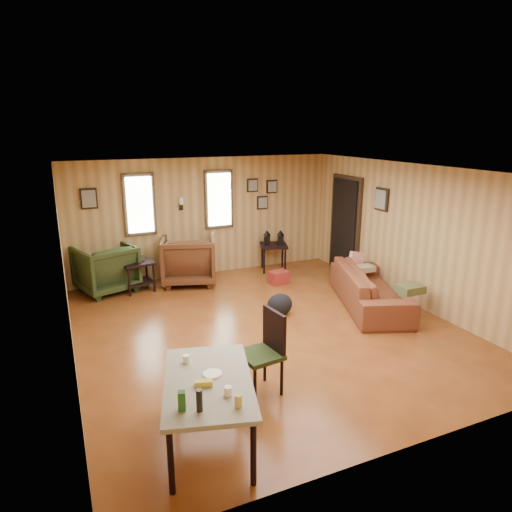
{
  "coord_description": "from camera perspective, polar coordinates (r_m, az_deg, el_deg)",
  "views": [
    {
      "loc": [
        -2.74,
        -5.82,
        2.99
      ],
      "look_at": [
        0.0,
        0.4,
        1.05
      ],
      "focal_mm": 32.0,
      "sensor_mm": 36.0,
      "label": 1
    }
  ],
  "objects": [
    {
      "name": "room",
      "position": [
        6.99,
        1.69,
        1.12
      ],
      "size": [
        5.54,
        6.04,
        2.44
      ],
      "color": "brown",
      "rests_on": "ground"
    },
    {
      "name": "sofa",
      "position": [
        8.03,
        14.08,
        -3.12
      ],
      "size": [
        1.4,
        2.33,
        0.88
      ],
      "primitive_type": "imported",
      "rotation": [
        0.0,
        0.0,
        1.21
      ],
      "color": "brown",
      "rests_on": "ground"
    },
    {
      "name": "recliner_brown",
      "position": [
        9.01,
        -8.38,
        -0.16
      ],
      "size": [
        1.26,
        1.22,
        1.04
      ],
      "primitive_type": "imported",
      "rotation": [
        0.0,
        0.0,
        2.83
      ],
      "color": "#4F2B17",
      "rests_on": "ground"
    },
    {
      "name": "recliner_green",
      "position": [
        8.9,
        -18.28,
        -1.21
      ],
      "size": [
        1.19,
        1.16,
        0.98
      ],
      "primitive_type": "imported",
      "rotation": [
        0.0,
        0.0,
        -2.81
      ],
      "color": "#273417",
      "rests_on": "ground"
    },
    {
      "name": "end_table",
      "position": [
        8.78,
        -14.56,
        -1.81
      ],
      "size": [
        0.62,
        0.58,
        0.7
      ],
      "rotation": [
        0.0,
        0.0,
        0.14
      ],
      "color": "black",
      "rests_on": "ground"
    },
    {
      "name": "side_table",
      "position": [
        9.67,
        2.22,
        1.63
      ],
      "size": [
        0.71,
        0.71,
        0.89
      ],
      "rotation": [
        0.0,
        0.0,
        -0.34
      ],
      "color": "black",
      "rests_on": "ground"
    },
    {
      "name": "cooler",
      "position": [
        8.98,
        2.87,
        -2.69
      ],
      "size": [
        0.39,
        0.3,
        0.26
      ],
      "rotation": [
        0.0,
        0.0,
        0.14
      ],
      "color": "maroon",
      "rests_on": "ground"
    },
    {
      "name": "backpack",
      "position": [
        7.49,
        2.98,
        -6.1
      ],
      "size": [
        0.46,
        0.37,
        0.37
      ],
      "rotation": [
        0.0,
        0.0,
        -0.11
      ],
      "color": "black",
      "rests_on": "ground"
    },
    {
      "name": "sofa_pillows",
      "position": [
        8.2,
        15.62,
        -2.36
      ],
      "size": [
        0.4,
        1.68,
        0.35
      ],
      "rotation": [
        0.0,
        0.0,
        -0.02
      ],
      "color": "#515831",
      "rests_on": "sofa"
    },
    {
      "name": "dining_table",
      "position": [
        4.48,
        -6.01,
        -15.92
      ],
      "size": [
        1.15,
        1.53,
        0.9
      ],
      "rotation": [
        0.0,
        0.0,
        -0.27
      ],
      "color": "gray",
      "rests_on": "ground"
    },
    {
      "name": "dining_chair",
      "position": [
        5.33,
        1.23,
        -11.36
      ],
      "size": [
        0.5,
        0.5,
        0.98
      ],
      "rotation": [
        0.0,
        0.0,
        0.14
      ],
      "color": "#273417",
      "rests_on": "ground"
    }
  ]
}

